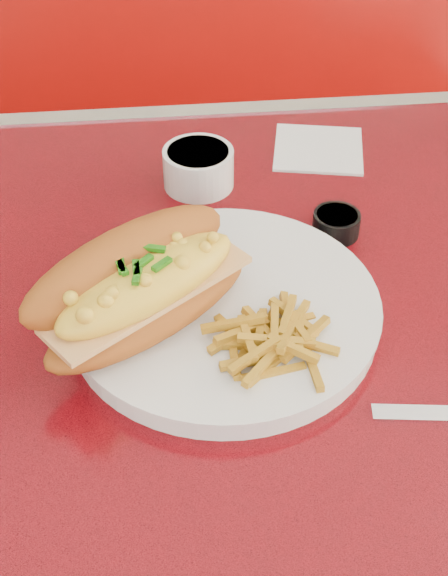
{
  "coord_description": "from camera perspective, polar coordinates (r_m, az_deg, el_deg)",
  "views": [
    {
      "loc": [
        -0.1,
        -0.57,
        1.31
      ],
      "look_at": [
        -0.04,
        -0.01,
        0.81
      ],
      "focal_mm": 50.0,
      "sensor_mm": 36.0,
      "label": 1
    }
  ],
  "objects": [
    {
      "name": "mac_hoagie",
      "position": [
        0.72,
        -5.96,
        0.21
      ],
      "size": [
        0.24,
        0.22,
        0.1
      ],
      "rotation": [
        0.0,
        0.0,
        0.64
      ],
      "color": "#A7551A",
      "rests_on": "dinner_plate"
    },
    {
      "name": "diner_table",
      "position": [
        0.91,
        2.56,
        -9.08
      ],
      "size": [
        1.23,
        0.83,
        0.77
      ],
      "color": "red",
      "rests_on": "ground"
    },
    {
      "name": "booth_bench_far",
      "position": [
        1.72,
        -1.41,
        5.01
      ],
      "size": [
        1.2,
        0.51,
        0.9
      ],
      "color": "#9E0E0A",
      "rests_on": "ground"
    },
    {
      "name": "fries_pile",
      "position": [
        0.71,
        2.81,
        -3.88
      ],
      "size": [
        0.11,
        0.1,
        0.03
      ],
      "primitive_type": null,
      "rotation": [
        0.0,
        0.0,
        0.16
      ],
      "color": "gold",
      "rests_on": "dinner_plate"
    },
    {
      "name": "fork",
      "position": [
        0.81,
        -1.8,
        1.73
      ],
      "size": [
        0.05,
        0.15,
        0.0
      ],
      "rotation": [
        0.0,
        0.0,
        1.33
      ],
      "color": "silver",
      "rests_on": "dinner_plate"
    },
    {
      "name": "sauce_cup_right",
      "position": [
        0.88,
        7.99,
        4.6
      ],
      "size": [
        0.07,
        0.07,
        0.03
      ],
      "rotation": [
        0.0,
        0.0,
        -0.43
      ],
      "color": "black",
      "rests_on": "diner_table"
    },
    {
      "name": "paper_napkin",
      "position": [
        1.03,
        6.73,
        9.8
      ],
      "size": [
        0.13,
        0.13,
        0.0
      ],
      "primitive_type": "cube",
      "rotation": [
        0.0,
        0.0,
        -0.2
      ],
      "color": "silver",
      "rests_on": "diner_table"
    },
    {
      "name": "dinner_plate",
      "position": [
        0.77,
        0.0,
        -1.56
      ],
      "size": [
        0.39,
        0.39,
        0.02
      ],
      "rotation": [
        0.0,
        0.0,
        -0.38
      ],
      "color": "silver",
      "rests_on": "diner_table"
    },
    {
      "name": "gravy_ramekin",
      "position": [
        0.95,
        -1.83,
        8.61
      ],
      "size": [
        0.1,
        0.1,
        0.05
      ],
      "rotation": [
        0.0,
        0.0,
        -0.26
      ],
      "color": "silver",
      "rests_on": "diner_table"
    }
  ]
}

